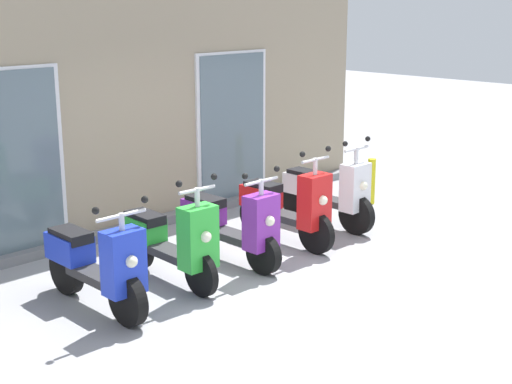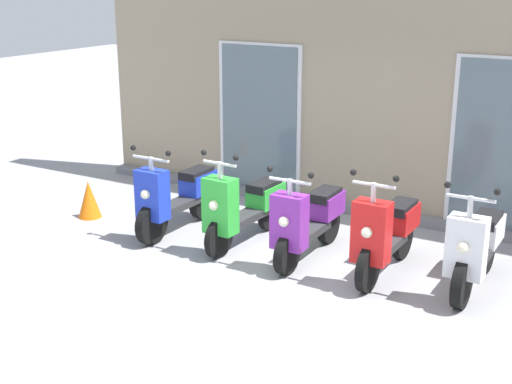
{
  "view_description": "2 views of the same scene",
  "coord_description": "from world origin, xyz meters",
  "px_view_note": "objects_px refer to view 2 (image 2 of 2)",
  "views": [
    {
      "loc": [
        -5.66,
        -5.21,
        3.05
      ],
      "look_at": [
        0.37,
        0.83,
        0.8
      ],
      "focal_mm": 51.8,
      "sensor_mm": 36.0,
      "label": 1
    },
    {
      "loc": [
        3.39,
        -6.18,
        3.25
      ],
      "look_at": [
        -0.59,
        0.61,
        0.8
      ],
      "focal_mm": 49.34,
      "sensor_mm": 36.0,
      "label": 2
    }
  ],
  "objects_px": {
    "scooter_white": "(476,247)",
    "scooter_blue": "(177,196)",
    "scooter_purple": "(308,220)",
    "traffic_cone": "(89,199)",
    "scooter_red": "(386,233)",
    "scooter_green": "(243,206)"
  },
  "relations": [
    {
      "from": "scooter_purple",
      "to": "traffic_cone",
      "type": "height_order",
      "value": "scooter_purple"
    },
    {
      "from": "scooter_purple",
      "to": "scooter_white",
      "type": "relative_size",
      "value": 1.01
    },
    {
      "from": "scooter_purple",
      "to": "scooter_white",
      "type": "height_order",
      "value": "scooter_white"
    },
    {
      "from": "scooter_white",
      "to": "scooter_blue",
      "type": "bearing_deg",
      "value": -177.59
    },
    {
      "from": "scooter_purple",
      "to": "scooter_white",
      "type": "distance_m",
      "value": 1.92
    },
    {
      "from": "scooter_purple",
      "to": "traffic_cone",
      "type": "bearing_deg",
      "value": -176.35
    },
    {
      "from": "traffic_cone",
      "to": "scooter_blue",
      "type": "bearing_deg",
      "value": 6.94
    },
    {
      "from": "scooter_blue",
      "to": "traffic_cone",
      "type": "height_order",
      "value": "scooter_blue"
    },
    {
      "from": "scooter_purple",
      "to": "traffic_cone",
      "type": "distance_m",
      "value": 3.29
    },
    {
      "from": "scooter_green",
      "to": "scooter_red",
      "type": "height_order",
      "value": "scooter_red"
    },
    {
      "from": "scooter_blue",
      "to": "scooter_white",
      "type": "height_order",
      "value": "scooter_white"
    },
    {
      "from": "scooter_blue",
      "to": "scooter_red",
      "type": "xyz_separation_m",
      "value": [
        2.85,
        0.03,
        0.03
      ]
    },
    {
      "from": "scooter_green",
      "to": "traffic_cone",
      "type": "height_order",
      "value": "scooter_green"
    },
    {
      "from": "scooter_blue",
      "to": "scooter_green",
      "type": "distance_m",
      "value": 0.99
    },
    {
      "from": "traffic_cone",
      "to": "scooter_red",
      "type": "bearing_deg",
      "value": 2.75
    },
    {
      "from": "scooter_red",
      "to": "scooter_green",
      "type": "bearing_deg",
      "value": 179.5
    },
    {
      "from": "scooter_blue",
      "to": "scooter_white",
      "type": "bearing_deg",
      "value": 2.41
    },
    {
      "from": "scooter_blue",
      "to": "scooter_white",
      "type": "distance_m",
      "value": 3.81
    },
    {
      "from": "scooter_purple",
      "to": "scooter_red",
      "type": "height_order",
      "value": "scooter_red"
    },
    {
      "from": "scooter_blue",
      "to": "scooter_red",
      "type": "distance_m",
      "value": 2.85
    },
    {
      "from": "scooter_purple",
      "to": "scooter_blue",
      "type": "bearing_deg",
      "value": -178.79
    },
    {
      "from": "scooter_green",
      "to": "scooter_white",
      "type": "distance_m",
      "value": 2.82
    }
  ]
}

